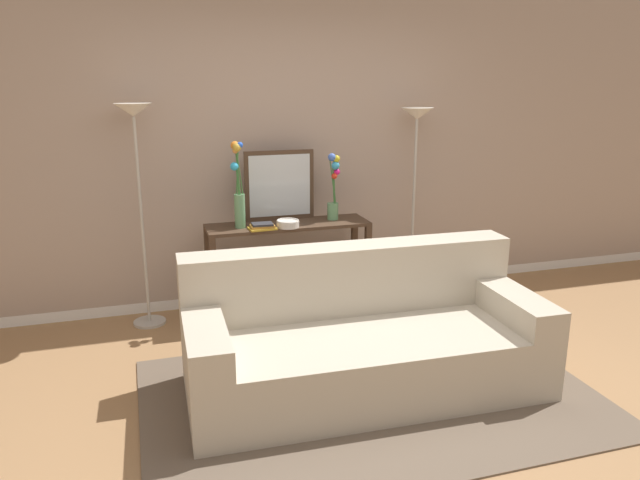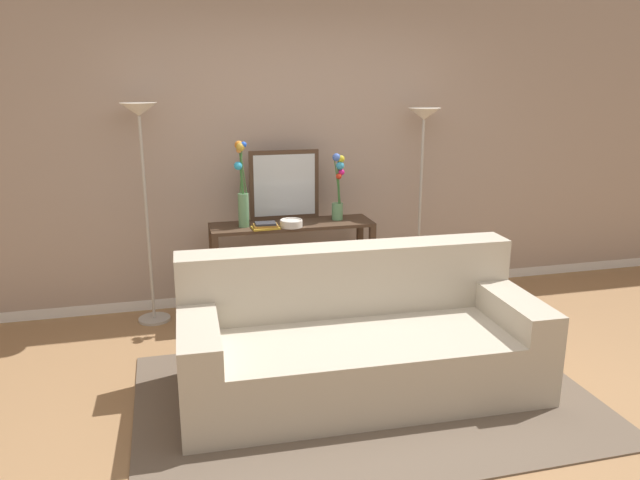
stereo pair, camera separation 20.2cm
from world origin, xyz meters
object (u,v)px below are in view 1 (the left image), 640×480
Objects in this scene: couch at (362,342)px; vase_short_flowers at (334,190)px; wall_mirror at (280,185)px; console_table at (288,251)px; floor_lamp_right at (416,150)px; book_stack at (262,226)px; vase_tall_flowers at (238,190)px; floor_lamp_left at (137,154)px; fruit_bowl at (288,223)px; book_row_under_console at (252,310)px.

couch is 4.04× the size of vase_short_flowers.
console_table is at bearing -80.36° from wall_mirror.
floor_lamp_right is 7.61× the size of book_stack.
vase_tall_flowers reaches higher than vase_short_flowers.
floor_lamp_right is at bearing 54.84° from couch.
floor_lamp_left is at bearing 180.00° from floor_lamp_right.
floor_lamp_left is at bearing 165.75° from book_stack.
book_stack is at bearing -178.26° from fruit_bowl.
book_stack is at bearing -152.11° from console_table.
vase_short_flowers reaches higher than couch.
floor_lamp_right is 2.47× the size of vase_tall_flowers.
couch is at bearing -82.16° from fruit_bowl.
couch is 5.04× the size of book_row_under_console.
floor_lamp_left is at bearing 176.81° from vase_short_flowers.
couch reaches higher than console_table.
couch is at bearing -100.60° from vase_short_flowers.
floor_lamp_left reaches higher than console_table.
console_table is 6.03× the size of book_stack.
book_row_under_console is at bearing 122.77° from book_stack.
wall_mirror is (-1.21, 0.06, -0.26)m from floor_lamp_right.
floor_lamp_left is at bearing 170.18° from vase_tall_flowers.
fruit_bowl is 0.83m from book_row_under_console.
vase_tall_flowers is 3.08× the size of book_stack.
vase_tall_flowers reaches higher than book_stack.
vase_short_flowers is 0.51m from fruit_bowl.
wall_mirror is 0.38m from fruit_bowl.
console_table is 0.38m from book_stack.
vase_tall_flowers reaches higher than wall_mirror.
floor_lamp_left is (-1.30, 1.48, 1.09)m from couch.
couch reaches higher than fruit_bowl.
floor_lamp_right is 9.34× the size of fruit_bowl.
floor_lamp_right is 1.34m from fruit_bowl.
wall_mirror is at bearing 28.23° from book_row_under_console.
couch is 1.60m from vase_short_flowers.
console_table is (-0.14, 1.38, 0.24)m from couch.
floor_lamp_left is at bearing 131.24° from couch.
floor_lamp_right reaches higher than console_table.
fruit_bowl is 0.21m from book_stack.
console_table is 0.55m from wall_mirror.
vase_short_flowers is 3.10× the size of fruit_bowl.
wall_mirror reaches higher than book_row_under_console.
vase_short_flowers reaches higher than fruit_bowl.
floor_lamp_left is 3.91× the size of book_row_under_console.
fruit_bowl is (-1.22, -0.23, -0.52)m from floor_lamp_right.
book_row_under_console is at bearing -7.14° from floor_lamp_left.
couch is at bearing -84.11° from console_table.
floor_lamp_left is 9.72× the size of fruit_bowl.
wall_mirror reaches higher than fruit_bowl.
console_table is 0.79× the size of floor_lamp_right.
floor_lamp_left is at bearing 168.65° from fruit_bowl.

